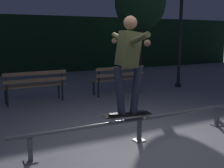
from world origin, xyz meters
name	(u,v)px	position (x,y,z in m)	size (l,w,h in m)	color
ground_plane	(146,145)	(0.00, 0.00, 0.00)	(90.00, 90.00, 0.00)	gray
hedge_backdrop	(30,44)	(0.00, 9.89, 1.32)	(24.00, 1.20, 2.63)	black
grind_rail	(139,123)	(0.00, 0.22, 0.31)	(4.21, 0.18, 0.40)	slate
skateboard	(128,115)	(-0.23, 0.22, 0.48)	(0.80, 0.30, 0.09)	black
skateboarder	(128,57)	(-0.23, 0.22, 1.41)	(0.63, 1.40, 1.56)	black
park_bench_leftmost	(35,83)	(-1.04, 3.65, 0.54)	(1.62, 0.48, 0.88)	black
park_bench_left_center	(119,77)	(1.41, 3.65, 0.54)	(1.62, 0.48, 0.88)	black
tree_far_right	(140,3)	(3.91, 6.54, 3.04)	(2.10, 2.10, 4.21)	#3D2D23
lamp_post_right	(181,12)	(3.80, 3.82, 2.48)	(0.32, 0.32, 3.90)	black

